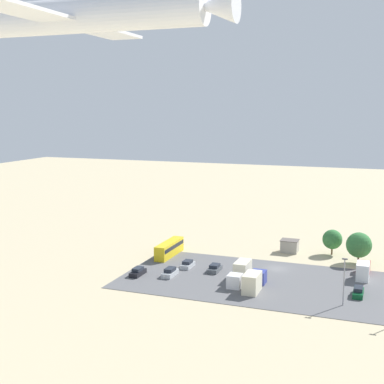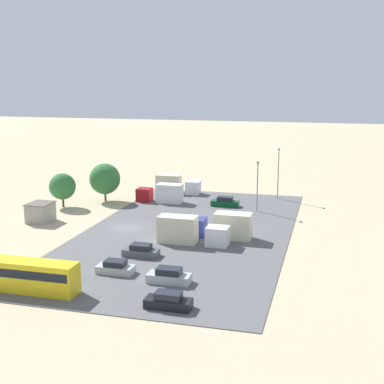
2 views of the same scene
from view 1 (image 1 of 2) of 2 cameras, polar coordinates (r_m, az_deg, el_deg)
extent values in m
plane|color=tan|center=(111.91, 9.03, -8.09)|extent=(400.00, 400.00, 0.00)
cube|color=#565659|center=(103.48, 8.00, -9.46)|extent=(55.17, 28.22, 0.08)
cube|color=#9E998E|center=(124.60, 10.37, -5.71)|extent=(3.75, 3.16, 2.76)
cube|color=#59514C|center=(124.25, 10.38, -5.07)|extent=(3.99, 3.40, 0.12)
cube|color=gold|center=(119.52, -2.44, -6.06)|extent=(2.43, 11.24, 3.17)
cube|color=black|center=(119.38, -2.44, -5.79)|extent=(2.47, 10.79, 0.89)
cube|color=#ADB2B7|center=(105.82, -2.35, -8.68)|extent=(1.93, 4.57, 0.93)
cube|color=#1E232D|center=(105.58, -2.35, -8.27)|extent=(1.62, 2.56, 0.68)
cube|color=#ADB2B7|center=(111.21, -0.47, -7.82)|extent=(1.93, 4.08, 0.83)
cube|color=#1E232D|center=(111.00, -0.48, -7.47)|extent=(1.62, 2.29, 0.61)
cube|color=#0C4723|center=(99.38, 17.31, -10.26)|extent=(1.74, 4.61, 0.93)
cube|color=#1E232D|center=(99.12, 17.34, -9.82)|extent=(1.46, 2.58, 0.68)
cube|color=black|center=(106.68, -5.80, -8.58)|extent=(1.80, 4.39, 0.89)
cube|color=#1E232D|center=(106.45, -5.80, -8.18)|extent=(1.51, 2.46, 0.66)
cube|color=#4C5156|center=(108.58, 2.44, -8.24)|extent=(2.00, 4.26, 0.86)
cube|color=#1E232D|center=(108.37, 2.44, -7.86)|extent=(1.68, 2.39, 0.63)
cube|color=silver|center=(99.22, 4.59, -9.44)|extent=(2.48, 2.83, 2.46)
cube|color=beige|center=(103.96, 5.41, -8.29)|extent=(2.48, 5.02, 3.51)
cube|color=maroon|center=(112.89, 17.87, -7.63)|extent=(2.33, 2.45, 2.27)
cube|color=white|center=(108.32, 17.76, -8.05)|extent=(2.33, 4.35, 3.24)
cube|color=navy|center=(101.93, 7.13, -8.99)|extent=(2.59, 2.75, 2.42)
cube|color=beige|center=(96.98, 6.41, -9.60)|extent=(2.59, 4.88, 3.46)
cylinder|color=brown|center=(119.49, 17.31, -6.81)|extent=(0.36, 0.36, 1.96)
sphere|color=#337038|center=(118.73, 17.38, -5.42)|extent=(5.37, 5.37, 5.37)
cylinder|color=brown|center=(124.71, 14.70, -6.06)|extent=(0.36, 0.36, 1.87)
sphere|color=#337038|center=(124.08, 14.74, -4.91)|extent=(4.40, 4.40, 4.40)
cylinder|color=gray|center=(93.06, 15.89, -9.30)|extent=(0.20, 0.20, 7.77)
cube|color=#4C4C51|center=(91.89, 16.00, -6.88)|extent=(0.90, 0.28, 0.20)
cylinder|color=white|center=(64.89, -13.30, 17.75)|extent=(33.28, 3.93, 3.86)
cone|color=white|center=(57.24, 2.60, 19.20)|extent=(4.26, 3.68, 3.67)
cube|color=white|center=(64.80, -13.28, 17.24)|extent=(4.72, 29.95, 0.36)
camera|label=2|loc=(118.88, -28.76, 2.25)|focal=50.00mm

